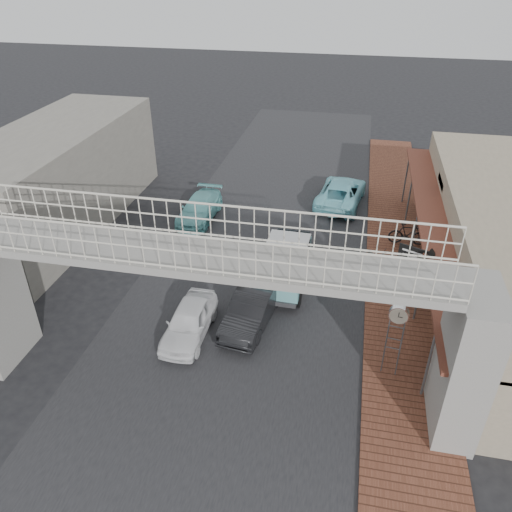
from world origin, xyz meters
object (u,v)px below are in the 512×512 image
at_px(dark_sedan, 252,308).
at_px(motorcycle_near, 374,256).
at_px(white_hatchback, 189,321).
at_px(angkot_van, 285,262).
at_px(angkot_far, 200,208).
at_px(arrow_sign, 433,265).
at_px(angkot_curb, 341,192).
at_px(street_clock, 398,318).
at_px(motorcycle_far, 408,234).

xyz_separation_m(dark_sedan, motorcycle_near, (4.66, 5.15, -0.16)).
relative_size(white_hatchback, motorcycle_near, 2.34).
height_order(dark_sedan, angkot_van, angkot_van).
distance_m(angkot_far, arrow_sign, 13.15).
bearing_deg(angkot_curb, dark_sedan, 84.23).
bearing_deg(angkot_far, motorcycle_near, -16.49).
bearing_deg(angkot_curb, arrow_sign, 118.40).
bearing_deg(dark_sedan, motorcycle_near, 55.13).
bearing_deg(angkot_far, arrow_sign, -29.19).
bearing_deg(motorcycle_near, dark_sedan, 153.67).
height_order(street_clock, arrow_sign, arrow_sign).
xyz_separation_m(angkot_curb, angkot_van, (-1.88, -8.85, 0.54)).
bearing_deg(arrow_sign, angkot_curb, 134.58).
xyz_separation_m(angkot_far, arrow_sign, (11.20, -6.60, 1.96)).
bearing_deg(street_clock, arrow_sign, 75.22).
distance_m(white_hatchback, arrow_sign, 9.35).
distance_m(white_hatchback, motorcycle_far, 12.01).
distance_m(angkot_curb, motorcycle_far, 5.48).
bearing_deg(angkot_curb, angkot_van, 85.61).
distance_m(angkot_far, motorcycle_near, 9.77).
bearing_deg(angkot_curb, street_clock, 108.29).
distance_m(white_hatchback, angkot_curb, 13.68).
bearing_deg(dark_sedan, angkot_far, 126.97).
distance_m(motorcycle_near, arrow_sign, 4.58).
distance_m(white_hatchback, angkot_van, 4.99).
distance_m(angkot_curb, motorcycle_near, 6.70).
relative_size(dark_sedan, motorcycle_near, 2.60).
distance_m(white_hatchback, angkot_far, 9.66).
relative_size(white_hatchback, angkot_curb, 0.73).
bearing_deg(angkot_far, white_hatchback, -73.81).
xyz_separation_m(angkot_van, street_clock, (4.37, -4.34, 1.09)).
distance_m(angkot_far, angkot_van, 7.76).
distance_m(angkot_curb, angkot_van, 9.07).
bearing_deg(arrow_sign, angkot_van, -167.99).
relative_size(white_hatchback, angkot_far, 0.88).
relative_size(dark_sedan, angkot_van, 1.01).
relative_size(angkot_curb, angkot_van, 1.25).
xyz_separation_m(motorcycle_far, arrow_sign, (0.30, -5.84, 1.90)).
distance_m(motorcycle_near, motorcycle_far, 2.74).
relative_size(angkot_far, street_clock, 1.55).
height_order(dark_sedan, angkot_far, dark_sedan).
relative_size(dark_sedan, angkot_far, 0.97).
distance_m(angkot_far, street_clock, 14.00).
xyz_separation_m(angkot_curb, motorcycle_near, (1.91, -6.42, -0.19)).
height_order(white_hatchback, street_clock, street_clock).
distance_m(dark_sedan, motorcycle_near, 6.94).
bearing_deg(arrow_sign, motorcycle_far, 116.74).
relative_size(street_clock, arrow_sign, 0.88).
height_order(motorcycle_far, arrow_sign, arrow_sign).
height_order(dark_sedan, motorcycle_far, dark_sedan).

